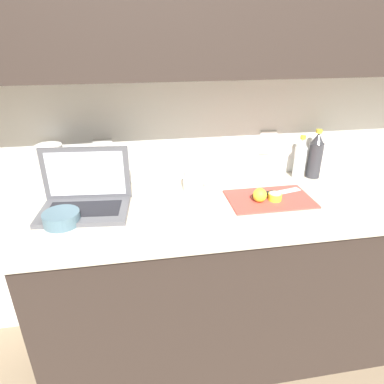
{
  "coord_description": "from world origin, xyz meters",
  "views": [
    {
      "loc": [
        -0.57,
        -1.33,
        1.6
      ],
      "look_at": [
        -0.35,
        -0.01,
        0.96
      ],
      "focal_mm": 32.0,
      "sensor_mm": 36.0,
      "label": 1
    }
  ],
  "objects_px": {
    "laptop": "(85,195)",
    "cutting_board": "(270,199)",
    "bottle_oil_tall": "(300,159)",
    "knife": "(268,194)",
    "bottle_green_soda": "(315,156)",
    "bowl_white": "(62,218)",
    "lemon_half_cut": "(275,197)",
    "lemon_whole_beside": "(260,195)",
    "paper_towel_roll": "(53,171)",
    "measuring_cup": "(193,180)"
  },
  "relations": [
    {
      "from": "laptop",
      "to": "bottle_oil_tall",
      "type": "xyz_separation_m",
      "value": [
        1.08,
        0.16,
        0.04
      ]
    },
    {
      "from": "lemon_whole_beside",
      "to": "bowl_white",
      "type": "xyz_separation_m",
      "value": [
        -0.86,
        -0.04,
        -0.01
      ]
    },
    {
      "from": "laptop",
      "to": "measuring_cup",
      "type": "distance_m",
      "value": 0.51
    },
    {
      "from": "lemon_half_cut",
      "to": "lemon_whole_beside",
      "type": "xyz_separation_m",
      "value": [
        -0.08,
        -0.0,
        0.02
      ]
    },
    {
      "from": "lemon_half_cut",
      "to": "lemon_whole_beside",
      "type": "distance_m",
      "value": 0.08
    },
    {
      "from": "bowl_white",
      "to": "paper_towel_roll",
      "type": "bearing_deg",
      "value": 103.54
    },
    {
      "from": "knife",
      "to": "cutting_board",
      "type": "bearing_deg",
      "value": -111.82
    },
    {
      "from": "bottle_green_soda",
      "to": "bowl_white",
      "type": "bearing_deg",
      "value": -166.88
    },
    {
      "from": "knife",
      "to": "bottle_oil_tall",
      "type": "xyz_separation_m",
      "value": [
        0.24,
        0.19,
        0.09
      ]
    },
    {
      "from": "laptop",
      "to": "cutting_board",
      "type": "relative_size",
      "value": 1.03
    },
    {
      "from": "lemon_whole_beside",
      "to": "measuring_cup",
      "type": "distance_m",
      "value": 0.33
    },
    {
      "from": "cutting_board",
      "to": "bottle_oil_tall",
      "type": "height_order",
      "value": "bottle_oil_tall"
    },
    {
      "from": "cutting_board",
      "to": "bottle_green_soda",
      "type": "height_order",
      "value": "bottle_green_soda"
    },
    {
      "from": "laptop",
      "to": "cutting_board",
      "type": "distance_m",
      "value": 0.83
    },
    {
      "from": "lemon_half_cut",
      "to": "paper_towel_roll",
      "type": "relative_size",
      "value": 0.25
    },
    {
      "from": "cutting_board",
      "to": "knife",
      "type": "relative_size",
      "value": 1.47
    },
    {
      "from": "bottle_green_soda",
      "to": "paper_towel_roll",
      "type": "xyz_separation_m",
      "value": [
        -1.31,
        -0.0,
        0.01
      ]
    },
    {
      "from": "lemon_half_cut",
      "to": "bottle_green_soda",
      "type": "height_order",
      "value": "bottle_green_soda"
    },
    {
      "from": "cutting_board",
      "to": "bottle_oil_tall",
      "type": "bearing_deg",
      "value": 42.6
    },
    {
      "from": "cutting_board",
      "to": "measuring_cup",
      "type": "height_order",
      "value": "measuring_cup"
    },
    {
      "from": "bottle_green_soda",
      "to": "measuring_cup",
      "type": "relative_size",
      "value": 2.18
    },
    {
      "from": "knife",
      "to": "measuring_cup",
      "type": "distance_m",
      "value": 0.37
    },
    {
      "from": "bottle_green_soda",
      "to": "bottle_oil_tall",
      "type": "xyz_separation_m",
      "value": [
        -0.08,
        -0.0,
        -0.01
      ]
    },
    {
      "from": "laptop",
      "to": "bowl_white",
      "type": "distance_m",
      "value": 0.16
    },
    {
      "from": "bottle_green_soda",
      "to": "bowl_white",
      "type": "height_order",
      "value": "bottle_green_soda"
    },
    {
      "from": "knife",
      "to": "bottle_green_soda",
      "type": "height_order",
      "value": "bottle_green_soda"
    },
    {
      "from": "cutting_board",
      "to": "measuring_cup",
      "type": "bearing_deg",
      "value": 152.75
    },
    {
      "from": "bottle_green_soda",
      "to": "paper_towel_roll",
      "type": "relative_size",
      "value": 1.04
    },
    {
      "from": "knife",
      "to": "bowl_white",
      "type": "bearing_deg",
      "value": 172.84
    },
    {
      "from": "bottle_oil_tall",
      "to": "paper_towel_roll",
      "type": "xyz_separation_m",
      "value": [
        -1.23,
        -0.0,
        0.02
      ]
    },
    {
      "from": "bowl_white",
      "to": "laptop",
      "type": "bearing_deg",
      "value": 56.24
    },
    {
      "from": "bowl_white",
      "to": "paper_towel_roll",
      "type": "height_order",
      "value": "paper_towel_roll"
    },
    {
      "from": "laptop",
      "to": "bottle_oil_tall",
      "type": "distance_m",
      "value": 1.09
    },
    {
      "from": "knife",
      "to": "paper_towel_roll",
      "type": "distance_m",
      "value": 1.01
    },
    {
      "from": "measuring_cup",
      "to": "paper_towel_roll",
      "type": "height_order",
      "value": "paper_towel_roll"
    },
    {
      "from": "laptop",
      "to": "knife",
      "type": "xyz_separation_m",
      "value": [
        0.84,
        -0.03,
        -0.04
      ]
    },
    {
      "from": "cutting_board",
      "to": "bottle_oil_tall",
      "type": "distance_m",
      "value": 0.35
    },
    {
      "from": "laptop",
      "to": "lemon_half_cut",
      "type": "xyz_separation_m",
      "value": [
        0.85,
        -0.08,
        -0.04
      ]
    },
    {
      "from": "lemon_whole_beside",
      "to": "paper_towel_roll",
      "type": "xyz_separation_m",
      "value": [
        -0.92,
        0.25,
        0.08
      ]
    },
    {
      "from": "knife",
      "to": "lemon_whole_beside",
      "type": "distance_m",
      "value": 0.09
    },
    {
      "from": "bottle_oil_tall",
      "to": "bowl_white",
      "type": "bearing_deg",
      "value": -165.98
    },
    {
      "from": "lemon_whole_beside",
      "to": "measuring_cup",
      "type": "xyz_separation_m",
      "value": [
        -0.27,
        0.19,
        0.01
      ]
    },
    {
      "from": "laptop",
      "to": "measuring_cup",
      "type": "height_order",
      "value": "laptop"
    },
    {
      "from": "measuring_cup",
      "to": "cutting_board",
      "type": "bearing_deg",
      "value": -27.25
    },
    {
      "from": "cutting_board",
      "to": "lemon_half_cut",
      "type": "distance_m",
      "value": 0.03
    },
    {
      "from": "laptop",
      "to": "knife",
      "type": "distance_m",
      "value": 0.84
    },
    {
      "from": "knife",
      "to": "measuring_cup",
      "type": "bearing_deg",
      "value": 144.47
    },
    {
      "from": "lemon_whole_beside",
      "to": "laptop",
      "type": "bearing_deg",
      "value": 173.75
    },
    {
      "from": "laptop",
      "to": "bowl_white",
      "type": "xyz_separation_m",
      "value": [
        -0.08,
        -0.13,
        -0.04
      ]
    },
    {
      "from": "lemon_half_cut",
      "to": "bottle_green_soda",
      "type": "bearing_deg",
      "value": 38.05
    }
  ]
}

